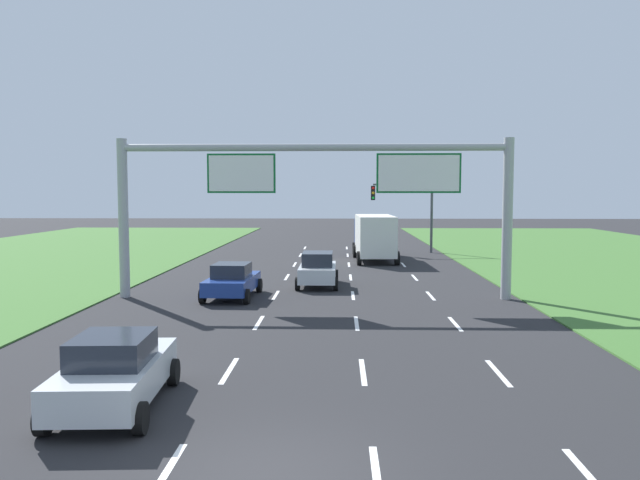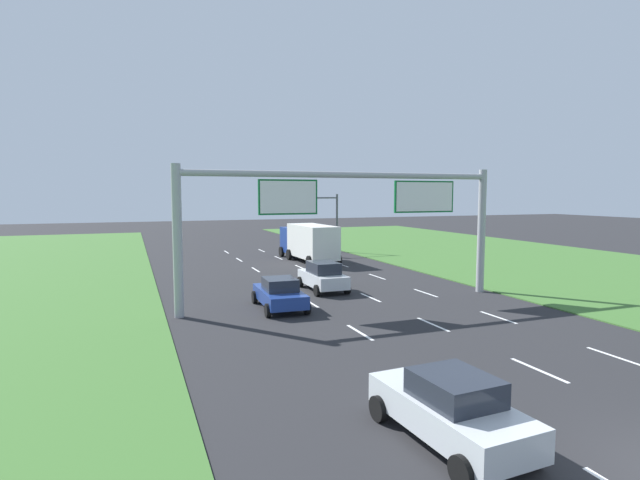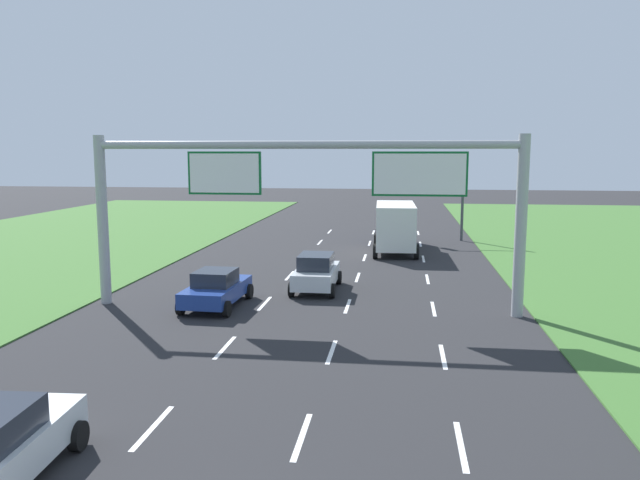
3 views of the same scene
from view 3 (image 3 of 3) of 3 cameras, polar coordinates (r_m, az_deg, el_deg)
lane_dashes_inner_left at (r=20.85m, az=-8.68°, el=-9.68°), size 0.14×62.40×0.01m
lane_dashes_inner_right at (r=20.19m, az=1.06°, el=-10.18°), size 0.14×62.40×0.01m
lane_dashes_slip at (r=20.13m, az=11.18°, el=-10.40°), size 0.14×62.40×0.01m
car_near_red at (r=26.05m, az=-9.46°, el=-4.39°), size 2.25×4.29×1.53m
car_mid_lane at (r=28.65m, az=-0.35°, el=-2.96°), size 2.04×4.02×1.69m
box_truck at (r=40.38m, az=6.87°, el=1.42°), size 2.87×8.27×3.08m
sign_gantry at (r=24.60m, az=-0.99°, el=4.74°), size 17.24×0.44×7.00m
traffic_light_mast at (r=45.27m, az=10.49°, el=4.83°), size 4.76×0.49×5.60m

